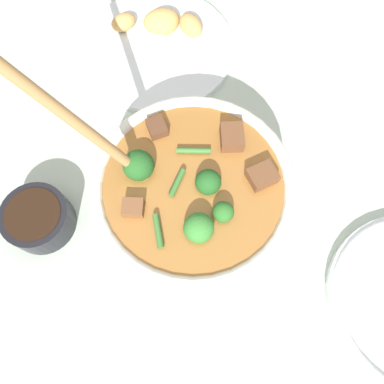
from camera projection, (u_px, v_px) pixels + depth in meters
The scene contains 4 objects.
ground_plane at pixel (192, 206), 0.52m from camera, with size 4.00×4.00×0.00m, color #ADBCAD.
stew_bowl at pixel (192, 193), 0.47m from camera, with size 0.24×0.30×0.28m.
condiment_bowl at pixel (37, 218), 0.48m from camera, with size 0.09×0.09×0.04m.
food_plate at pixel (158, 43), 0.60m from camera, with size 0.24×0.24×0.05m.
Camera 1 is at (-0.16, -0.00, 0.49)m, focal length 35.00 mm.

